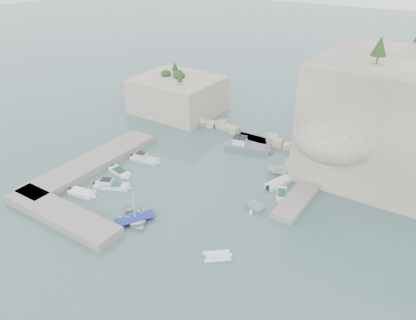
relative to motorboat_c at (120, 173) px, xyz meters
The scene contains 21 objects.
ground 11.83m from the motorboat_c, ahead, with size 400.00×400.00×0.00m, color #476A6B.
cliff_east 42.75m from the motorboat_c, 33.77° to the left, with size 26.00×22.00×17.00m, color beige.
cliff_terrace 30.86m from the motorboat_c, 36.37° to the left, with size 8.00×10.00×2.50m, color beige.
outcrop_west 26.80m from the motorboat_c, 107.91° to the left, with size 16.00×14.00×7.00m, color beige.
quay_west 5.25m from the motorboat_c, behind, with size 5.00×24.00×1.10m, color #9E9689.
quay_south 12.36m from the motorboat_c, 81.50° to the right, with size 18.00×4.00×1.10m, color #9E9689.
ledge_east 27.34m from the motorboat_c, 22.10° to the left, with size 3.00×16.00×0.80m, color #9E9689.
breakwater 24.78m from the motorboat_c, 64.09° to the left, with size 28.00×3.00×1.40m, color beige.
motorboat_c is the anchor object (origin of this frame).
motorboat_e 7.11m from the motorboat_c, 91.25° to the right, with size 4.10×1.68×0.70m, color white, non-canonical shape.
motorboat_b 5.16m from the motorboat_c, 83.80° to the left, with size 5.14×1.68×1.40m, color silver, non-canonical shape.
motorboat_d 4.03m from the motorboat_c, 61.51° to the right, with size 5.45×1.62×1.40m, color white, non-canonical shape.
rowboat 12.62m from the motorboat_c, 36.73° to the right, with size 3.79×5.31×1.10m, color white.
inflatable_dinghy 23.41m from the motorboat_c, 18.64° to the right, with size 3.24×1.57×0.44m, color white, non-canonical shape.
tender_east_a 21.56m from the motorboat_c, ahead, with size 3.09×3.58×1.89m, color white.
tender_east_b 24.26m from the motorboat_c, 18.71° to the left, with size 4.13×1.41×0.70m, color white, non-canonical shape.
tender_east_c 23.73m from the motorboat_c, 26.11° to the left, with size 4.96×1.60×0.70m, color silver, non-canonical shape.
tender_east_d 24.33m from the motorboat_c, 33.03° to the left, with size 1.64×4.35×1.68m, color silver.
work_boat 21.61m from the motorboat_c, 55.41° to the left, with size 8.16×2.41×2.20m, color slate, non-canonical shape.
rowboat_mast 12.90m from the motorboat_c, 36.73° to the right, with size 0.10×0.10×4.20m, color white.
vegetation 42.55m from the motorboat_c, 39.77° to the left, with size 53.48×13.88×13.40m.
Camera 1 is at (28.55, -36.94, 30.79)m, focal length 35.00 mm.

